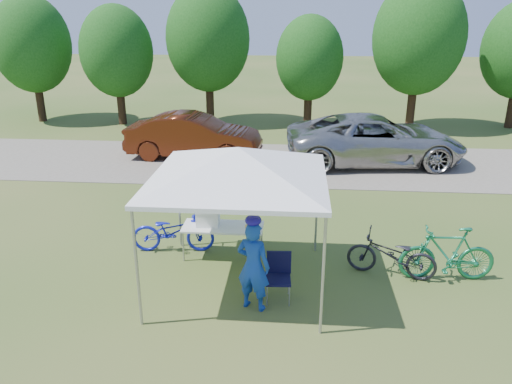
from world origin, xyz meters
TOP-DOWN VIEW (x-y plane):
  - ground at (0.00, 0.00)m, footprint 100.00×100.00m
  - gravel_strip at (0.00, 8.00)m, footprint 24.00×5.00m
  - canopy at (0.00, 0.00)m, footprint 4.53×4.53m
  - treeline at (-0.29, 14.05)m, footprint 24.89×4.28m
  - folding_table at (-0.48, 1.09)m, footprint 1.70×0.71m
  - folding_chair at (0.77, -0.45)m, footprint 0.47×0.49m
  - cooler at (-0.79, 1.09)m, footprint 0.49×0.33m
  - ice_cream_cup at (0.04, 1.04)m, footprint 0.08×0.08m
  - cyclist at (0.34, -0.84)m, footprint 0.70×0.57m
  - bike_blue at (-1.60, 1.24)m, footprint 1.83×0.78m
  - bike_green at (4.00, 0.47)m, footprint 1.87×0.61m
  - bike_dark at (2.96, 0.51)m, footprint 1.84×1.03m
  - minivan at (3.69, 8.31)m, footprint 6.22×3.36m
  - sedan at (-2.59, 8.48)m, footprint 4.80×1.91m

SIDE VIEW (x-z plane):
  - ground at x=0.00m, z-range 0.00..0.00m
  - gravel_strip at x=0.00m, z-range 0.00..0.02m
  - bike_dark at x=2.96m, z-range 0.00..0.92m
  - bike_blue at x=-1.60m, z-range 0.00..0.94m
  - folding_chair at x=0.77m, z-range 0.08..0.96m
  - bike_green at x=4.00m, z-range 0.00..1.11m
  - folding_table at x=-0.48m, z-range 0.31..1.01m
  - ice_cream_cup at x=0.04m, z-range 0.70..0.76m
  - sedan at x=-2.59m, z-range 0.02..1.57m
  - cyclist at x=0.34m, z-range 0.00..1.66m
  - minivan at x=3.69m, z-range 0.02..1.68m
  - cooler at x=-0.79m, z-range 0.70..1.06m
  - canopy at x=0.00m, z-range 1.15..4.15m
  - treeline at x=-0.29m, z-range 0.38..6.68m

